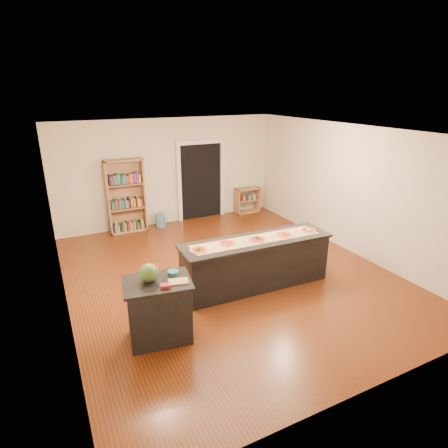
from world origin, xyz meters
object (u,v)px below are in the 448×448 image
kitchen_island (256,263)px  watermelon (149,273)px  side_counter (159,310)px  waste_bin (160,220)px  low_shelf (247,200)px  bookshelf (126,196)px

kitchen_island → watermelon: bearing=-160.8°
side_counter → waste_bin: (1.44, 4.60, -0.29)m
kitchen_island → low_shelf: (2.06, 3.92, -0.10)m
kitchen_island → bookshelf: bookshelf is taller
bookshelf → low_shelf: 3.59m
bookshelf → side_counter: bearing=-97.3°
waste_bin → watermelon: 4.88m
kitchen_island → bookshelf: bearing=112.6°
watermelon → waste_bin: bearing=71.4°
low_shelf → watermelon: watermelon is taller
side_counter → bookshelf: size_ratio=0.51×
kitchen_island → watermelon: watermelon is taller
low_shelf → bookshelf: bearing=-179.9°
low_shelf → watermelon: bearing=-132.6°
kitchen_island → waste_bin: 3.93m
kitchen_island → side_counter: 2.20m
low_shelf → waste_bin: (-2.70, -0.05, -0.19)m
kitchen_island → low_shelf: bearing=64.2°
low_shelf → side_counter: bearing=-131.7°
kitchen_island → waste_bin: (-0.64, 3.87, -0.29)m
side_counter → waste_bin: side_counter is taller
bookshelf → waste_bin: 1.13m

